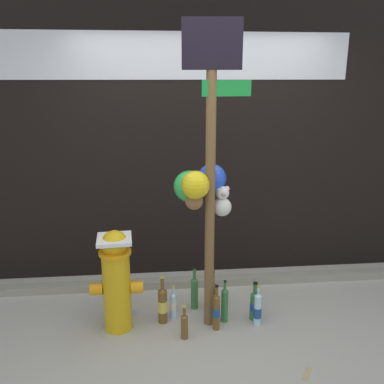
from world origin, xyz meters
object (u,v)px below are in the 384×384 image
object	(u,v)px
bottle_4	(194,292)
bottle_0	(163,304)
memorial_post	(204,166)
bottle_1	(216,311)
bottle_8	(212,296)
fire_hydrant	(116,279)
bottle_5	(173,305)
bottle_6	(258,309)
bottle_7	(255,304)
bottle_3	(225,304)
bottle_2	(184,325)

from	to	relation	value
bottle_4	bottle_0	bearing A→B (deg)	-146.32
memorial_post	bottle_1	xyz separation A→B (m)	(0.10, -0.13, -1.22)
bottle_0	bottle_8	world-z (taller)	bottle_0
bottle_4	fire_hydrant	bearing A→B (deg)	-159.63
bottle_5	bottle_4	bearing A→B (deg)	35.28
bottle_8	bottle_6	bearing A→B (deg)	-33.99
bottle_1	bottle_7	distance (m)	0.38
bottle_4	bottle_3	bearing A→B (deg)	-44.62
bottle_0	bottle_4	size ratio (longest dim) A/B	1.05
bottle_3	bottle_5	distance (m)	0.45
bottle_2	bottle_6	bearing A→B (deg)	11.70
memorial_post	bottle_8	size ratio (longest dim) A/B	6.18
bottle_3	bottle_8	xyz separation A→B (m)	(-0.08, 0.16, -0.01)
memorial_post	bottle_4	distance (m)	1.25
bottle_0	bottle_1	size ratio (longest dim) A/B	1.06
bottle_2	bottle_3	bearing A→B (deg)	29.92
bottle_4	bottle_8	size ratio (longest dim) A/B	1.03
bottle_8	fire_hydrant	bearing A→B (deg)	-168.10
bottle_5	bottle_6	xyz separation A→B (m)	(0.71, -0.17, 0.02)
bottle_0	bottle_4	bearing A→B (deg)	33.68
bottle_2	bottle_5	xyz separation A→B (m)	(-0.07, 0.31, 0.01)
bottle_1	bottle_2	xyz separation A→B (m)	(-0.28, -0.10, -0.05)
memorial_post	bottle_2	distance (m)	1.31
memorial_post	bottle_6	size ratio (longest dim) A/B	6.78
memorial_post	bottle_6	distance (m)	1.33
memorial_post	fire_hydrant	xyz separation A→B (m)	(-0.73, -0.04, -0.93)
bottle_0	bottle_2	size ratio (longest dim) A/B	1.47
memorial_post	fire_hydrant	distance (m)	1.18
bottle_5	bottle_6	size ratio (longest dim) A/B	0.86
memorial_post	bottle_1	world-z (taller)	memorial_post
fire_hydrant	bottle_0	size ratio (longest dim) A/B	2.03
fire_hydrant	bottle_3	bearing A→B (deg)	0.82
bottle_0	bottle_4	xyz separation A→B (m)	(0.30, 0.20, -0.00)
fire_hydrant	bottle_5	xyz separation A→B (m)	(0.47, 0.11, -0.34)
bottle_4	bottle_5	distance (m)	0.25
bottle_2	bottle_5	distance (m)	0.32
fire_hydrant	bottle_4	xyz separation A→B (m)	(0.67, 0.25, -0.29)
bottle_5	fire_hydrant	bearing A→B (deg)	-167.11
memorial_post	bottle_4	world-z (taller)	memorial_post
bottle_0	bottle_5	world-z (taller)	bottle_0
bottle_1	bottle_5	size ratio (longest dim) A/B	1.30
memorial_post	bottle_1	size ratio (longest dim) A/B	6.05
bottle_4	bottle_6	bearing A→B (deg)	-31.58
memorial_post	bottle_5	world-z (taller)	memorial_post
bottle_2	bottle_6	xyz separation A→B (m)	(0.64, 0.13, 0.03)
bottle_2	bottle_3	size ratio (longest dim) A/B	0.76
bottle_0	bottle_2	distance (m)	0.31
bottle_3	bottle_4	xyz separation A→B (m)	(-0.24, 0.24, 0.00)
fire_hydrant	bottle_3	xyz separation A→B (m)	(0.91, 0.01, -0.30)
bottle_3	bottle_8	distance (m)	0.18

